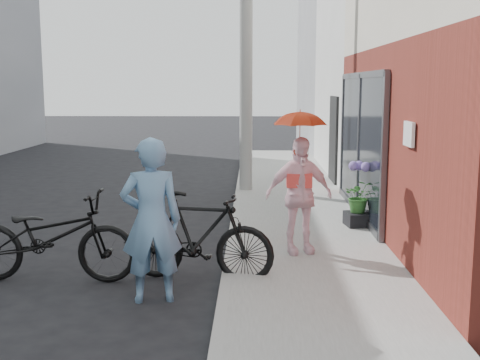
{
  "coord_description": "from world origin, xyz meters",
  "views": [
    {
      "loc": [
        1.27,
        -7.15,
        2.41
      ],
      "look_at": [
        1.08,
        1.12,
        1.1
      ],
      "focal_mm": 45.0,
      "sensor_mm": 36.0,
      "label": 1
    }
  ],
  "objects_px": {
    "bike_left": "(50,237)",
    "planter": "(359,219)",
    "officer": "(151,220)",
    "kimono_woman": "(299,195)",
    "utility_pole": "(246,33)",
    "bike_right": "(199,236)"
  },
  "relations": [
    {
      "from": "bike_left",
      "to": "planter",
      "type": "distance_m",
      "value": 4.96
    },
    {
      "from": "officer",
      "to": "kimono_woman",
      "type": "xyz_separation_m",
      "value": [
        1.75,
        1.61,
        -0.01
      ]
    },
    {
      "from": "utility_pole",
      "to": "planter",
      "type": "bearing_deg",
      "value": -61.19
    },
    {
      "from": "utility_pole",
      "to": "bike_right",
      "type": "xyz_separation_m",
      "value": [
        -0.5,
        -5.96,
        -2.94
      ]
    },
    {
      "from": "bike_left",
      "to": "planter",
      "type": "xyz_separation_m",
      "value": [
        4.23,
        2.57,
        -0.33
      ]
    },
    {
      "from": "officer",
      "to": "bike_right",
      "type": "height_order",
      "value": "officer"
    },
    {
      "from": "utility_pole",
      "to": "bike_left",
      "type": "distance_m",
      "value": 7.09
    },
    {
      "from": "utility_pole",
      "to": "kimono_woman",
      "type": "xyz_separation_m",
      "value": [
        0.79,
        -5.07,
        -2.58
      ]
    },
    {
      "from": "bike_left",
      "to": "kimono_woman",
      "type": "relative_size",
      "value": 1.34
    },
    {
      "from": "officer",
      "to": "kimono_woman",
      "type": "relative_size",
      "value": 1.16
    },
    {
      "from": "bike_left",
      "to": "officer",
      "type": "bearing_deg",
      "value": -114.35
    },
    {
      "from": "bike_right",
      "to": "officer",
      "type": "bearing_deg",
      "value": 157.42
    },
    {
      "from": "officer",
      "to": "kimono_woman",
      "type": "height_order",
      "value": "officer"
    },
    {
      "from": "utility_pole",
      "to": "bike_right",
      "type": "height_order",
      "value": "utility_pole"
    },
    {
      "from": "officer",
      "to": "bike_left",
      "type": "bearing_deg",
      "value": -37.64
    },
    {
      "from": "bike_left",
      "to": "kimono_woman",
      "type": "bearing_deg",
      "value": -71.78
    },
    {
      "from": "kimono_woman",
      "to": "planter",
      "type": "distance_m",
      "value": 2.08
    },
    {
      "from": "utility_pole",
      "to": "planter",
      "type": "distance_m",
      "value": 5.12
    },
    {
      "from": "officer",
      "to": "kimono_woman",
      "type": "bearing_deg",
      "value": -149.46
    },
    {
      "from": "officer",
      "to": "bike_left",
      "type": "distance_m",
      "value": 1.56
    },
    {
      "from": "utility_pole",
      "to": "kimono_woman",
      "type": "relative_size",
      "value": 4.37
    },
    {
      "from": "utility_pole",
      "to": "bike_left",
      "type": "relative_size",
      "value": 3.26
    }
  ]
}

